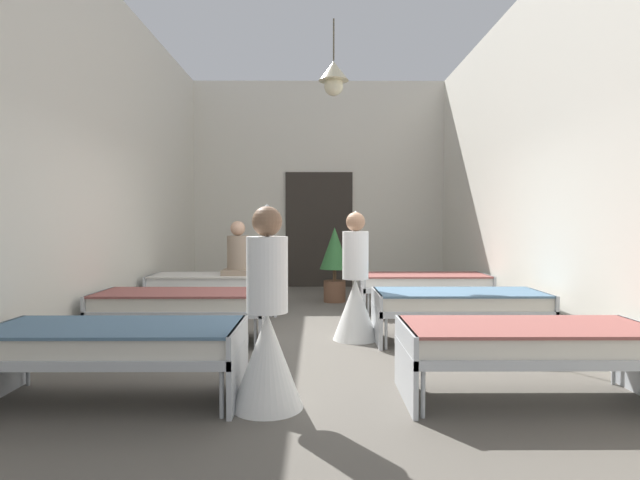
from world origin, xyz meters
TOP-DOWN VIEW (x-y plane):
  - ground_plane at (0.00, 0.00)m, footprint 5.83×10.60m
  - room_shell at (0.00, 1.15)m, footprint 5.63×10.20m
  - bed_left_row_0 at (-1.57, -1.90)m, footprint 1.90×0.84m
  - bed_right_row_0 at (1.57, -1.90)m, footprint 1.90×0.84m
  - bed_left_row_1 at (-1.57, 0.00)m, footprint 1.90×0.84m
  - bed_right_row_1 at (1.57, 0.00)m, footprint 1.90×0.84m
  - bed_left_row_2 at (-1.57, 1.90)m, footprint 1.90×0.84m
  - bed_right_row_2 at (1.57, 1.90)m, footprint 1.90×0.84m
  - nurse_near_aisle at (0.40, 0.11)m, footprint 0.52×0.52m
  - nurse_mid_aisle at (-0.40, -2.06)m, footprint 0.52×0.52m
  - patient_seated_primary at (-1.22, 1.84)m, footprint 0.44×0.44m
  - potted_plant at (0.26, 2.91)m, footprint 0.50×0.50m

SIDE VIEW (x-z plane):
  - ground_plane at x=0.00m, z-range -0.10..0.00m
  - bed_left_row_0 at x=-1.57m, z-range 0.15..0.73m
  - bed_right_row_0 at x=1.57m, z-range 0.15..0.73m
  - bed_left_row_1 at x=-1.57m, z-range 0.15..0.73m
  - bed_right_row_1 at x=1.57m, z-range 0.15..0.73m
  - bed_left_row_2 at x=-1.57m, z-range 0.15..0.73m
  - bed_right_row_2 at x=1.57m, z-range 0.15..0.73m
  - nurse_near_aisle at x=0.40m, z-range -0.21..1.27m
  - nurse_mid_aisle at x=-0.40m, z-range -0.21..1.27m
  - potted_plant at x=0.26m, z-range 0.12..1.39m
  - patient_seated_primary at x=-1.22m, z-range 0.47..1.27m
  - room_shell at x=0.00m, z-range 0.00..4.30m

